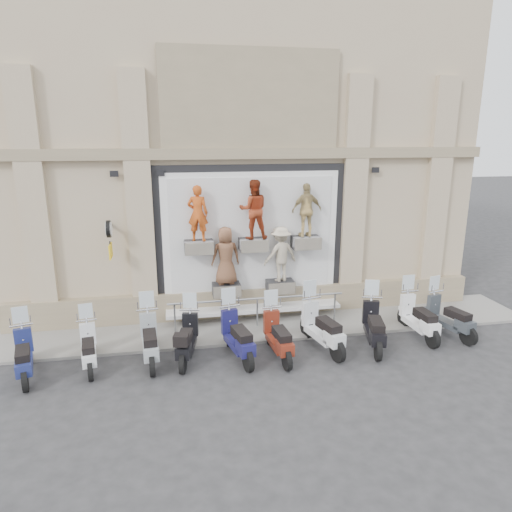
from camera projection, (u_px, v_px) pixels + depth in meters
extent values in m
plane|color=#2A2A2C|center=(273.00, 361.00, 11.12)|extent=(90.00, 90.00, 0.00)
cube|color=gray|center=(257.00, 326.00, 13.10)|extent=(16.00, 2.20, 0.08)
cube|color=black|center=(251.00, 239.00, 13.32)|extent=(5.60, 0.10, 4.30)
cube|color=white|center=(252.00, 240.00, 13.26)|extent=(5.10, 0.06, 3.90)
cube|color=white|center=(252.00, 240.00, 13.22)|extent=(4.70, 0.04, 3.60)
cube|color=white|center=(254.00, 308.00, 13.43)|extent=(5.10, 0.75, 0.10)
cube|color=#28282B|center=(199.00, 247.00, 12.71)|extent=(0.80, 0.50, 0.35)
imported|color=#DC561A|center=(198.00, 213.00, 12.46)|extent=(0.63, 0.48, 1.54)
cube|color=#28282B|center=(253.00, 244.00, 12.98)|extent=(0.80, 0.50, 0.35)
imported|color=maroon|center=(253.00, 209.00, 12.72)|extent=(0.85, 0.68, 1.66)
cube|color=#28282B|center=(306.00, 242.00, 13.26)|extent=(0.80, 0.50, 0.35)
imported|color=tan|center=(307.00, 210.00, 13.02)|extent=(0.93, 0.47, 1.53)
cube|color=#28282B|center=(226.00, 289.00, 13.17)|extent=(0.80, 0.50, 0.35)
imported|color=brown|center=(226.00, 256.00, 12.91)|extent=(0.85, 0.59, 1.67)
cube|color=#28282B|center=(280.00, 286.00, 13.46)|extent=(0.80, 0.50, 0.35)
imported|color=beige|center=(281.00, 254.00, 13.21)|extent=(1.17, 0.87, 1.61)
cube|color=black|center=(110.00, 227.00, 12.25)|extent=(0.06, 0.56, 0.06)
cylinder|color=black|center=(109.00, 229.00, 11.99)|extent=(0.10, 0.46, 0.46)
cube|color=yellow|center=(111.00, 251.00, 12.15)|extent=(0.04, 0.50, 0.38)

